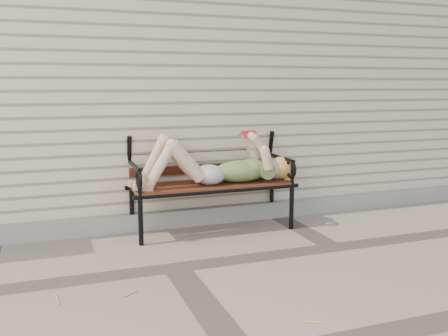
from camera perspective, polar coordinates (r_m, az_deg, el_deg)
name	(u,v)px	position (r m, az deg, el deg)	size (l,w,h in m)	color
ground	(176,268)	(3.49, -5.47, -11.26)	(80.00, 80.00, 0.00)	gray
house_wall	(110,62)	(6.22, -12.85, 11.71)	(8.00, 4.00, 3.00)	beige
foundation_strip	(148,221)	(4.37, -8.73, -6.00)	(8.00, 0.10, 0.15)	#A5A095
garden_bench	(209,167)	(4.29, -1.75, 0.16)	(1.49, 0.59, 0.96)	black
reading_woman	(215,165)	(4.18, -1.09, 0.36)	(1.40, 0.32, 0.44)	#0A414C
straw_scatter	(15,332)	(2.84, -22.76, -16.90)	(2.70, 1.40, 0.01)	#D0B865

